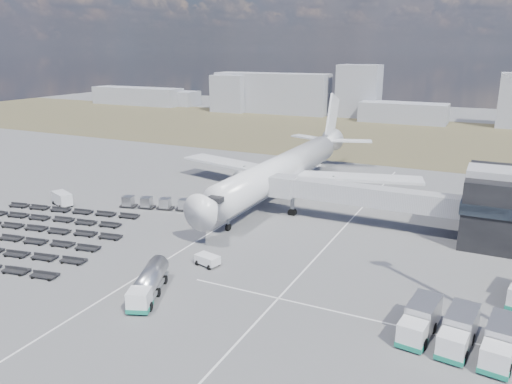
% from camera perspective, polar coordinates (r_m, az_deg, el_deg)
% --- Properties ---
extents(ground, '(420.00, 420.00, 0.00)m').
position_cam_1_polar(ground, '(71.69, -6.71, -6.63)').
color(ground, '#565659').
rests_on(ground, ground).
extents(grass_strip, '(420.00, 90.00, 0.01)m').
position_cam_1_polar(grass_strip, '(171.54, 13.53, 6.36)').
color(grass_strip, '#4A402C').
rests_on(grass_strip, ground).
extents(lane_markings, '(47.12, 110.00, 0.01)m').
position_cam_1_polar(lane_markings, '(69.77, 1.47, -7.17)').
color(lane_markings, silver).
rests_on(lane_markings, ground).
extents(jet_bridge, '(30.30, 3.80, 7.05)m').
position_cam_1_polar(jet_bridge, '(81.65, 10.53, -0.20)').
color(jet_bridge, '#939399').
rests_on(jet_bridge, ground).
extents(airliner, '(51.59, 64.53, 17.62)m').
position_cam_1_polar(airliner, '(97.53, 3.46, 2.84)').
color(airliner, silver).
rests_on(airliner, ground).
extents(skyline, '(312.65, 25.20, 24.05)m').
position_cam_1_polar(skyline, '(209.32, 24.17, 9.72)').
color(skyline, gray).
rests_on(skyline, ground).
extents(fuel_tanker, '(5.86, 9.87, 3.12)m').
position_cam_1_polar(fuel_tanker, '(59.57, -12.18, -10.16)').
color(fuel_tanker, silver).
rests_on(fuel_tanker, ground).
extents(pushback_tug, '(3.52, 2.49, 1.44)m').
position_cam_1_polar(pushback_tug, '(66.49, -5.56, -7.79)').
color(pushback_tug, silver).
rests_on(pushback_tug, ground).
extents(utility_van, '(5.15, 3.77, 2.47)m').
position_cam_1_polar(utility_van, '(97.26, -21.27, -0.75)').
color(utility_van, silver).
rests_on(utility_van, ground).
extents(catering_truck, '(2.46, 5.59, 2.53)m').
position_cam_1_polar(catering_truck, '(97.32, 7.62, 0.27)').
color(catering_truck, silver).
rests_on(catering_truck, ground).
extents(service_trucks_near, '(10.68, 8.58, 3.00)m').
position_cam_1_polar(service_trucks_near, '(52.97, 22.12, -14.48)').
color(service_trucks_near, silver).
rests_on(service_trucks_near, ground).
extents(uld_row, '(13.35, 5.25, 1.85)m').
position_cam_1_polar(uld_row, '(90.52, -11.37, -1.24)').
color(uld_row, black).
rests_on(uld_row, ground).
extents(baggage_dollies, '(33.31, 29.64, 0.80)m').
position_cam_1_polar(baggage_dollies, '(84.54, -25.39, -4.27)').
color(baggage_dollies, black).
rests_on(baggage_dollies, ground).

